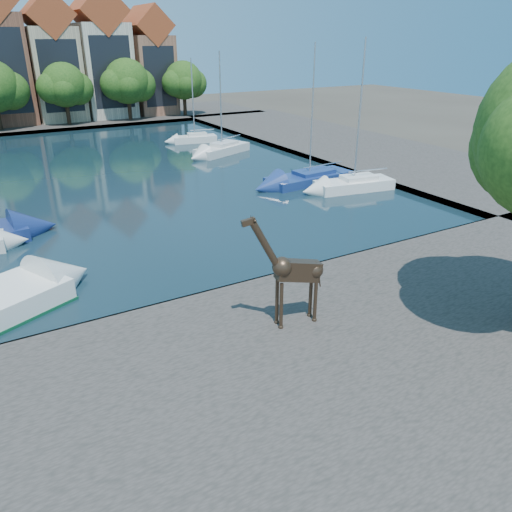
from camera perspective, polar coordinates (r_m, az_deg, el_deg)
The scene contains 17 objects.
ground at distance 23.36m, azimuth -0.99°, elevation -3.84°, with size 160.00×160.00×0.00m, color #38332B.
water_basin at distance 44.61m, azimuth -16.37°, elevation 8.84°, with size 38.00×50.00×0.08m, color black.
near_quay at distance 18.33m, azimuth 9.96°, elevation -11.90°, with size 50.00×14.00×0.50m, color #453F3C.
far_quay at distance 75.53m, azimuth -22.84°, elevation 13.96°, with size 60.00×16.00×0.50m, color #453F3C.
right_quay at distance 55.78m, azimuth 9.74°, elevation 12.52°, with size 14.00×52.00×0.50m, color #453F3C.
townhouse_center at distance 74.39m, azimuth -27.07°, elevation 19.50°, with size 5.44×9.18×16.93m.
townhouse_east_inner at distance 75.13m, azimuth -22.20°, elevation 19.81°, with size 5.94×9.18×15.79m.
townhouse_east_mid at distance 76.43m, azimuth -17.16°, elevation 20.78°, with size 6.43×9.18×16.65m.
townhouse_east_end at distance 78.30m, azimuth -12.18°, elevation 20.58°, with size 5.44×9.18×14.43m.
far_tree_mid_east at distance 69.90m, azimuth -21.00°, elevation 17.64°, with size 7.02×5.40×7.52m.
far_tree_east at distance 71.72m, azimuth -14.44°, elevation 18.62°, with size 7.54×5.80×7.84m.
far_tree_far_east at distance 74.37m, azimuth -8.21°, elevation 19.13°, with size 6.76×5.20×7.36m.
giraffe_statue at distance 18.80m, azimuth 4.18°, elevation -1.71°, with size 3.22×0.80×4.60m.
sailboat_right_a at distance 39.02m, azimuth 11.16°, elevation 8.28°, with size 6.26×3.08×10.75m.
sailboat_right_b at distance 40.63m, azimuth 6.12°, elevation 9.05°, with size 7.50×3.11×10.41m.
sailboat_right_c at distance 50.96m, azimuth -3.91°, elevation 12.25°, with size 6.59×4.46×9.56m.
sailboat_right_d at distance 57.01m, azimuth -7.02°, elevation 13.32°, with size 4.94×2.55×8.72m.
Camera 1 is at (-10.01, -18.11, 10.83)m, focal length 35.00 mm.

